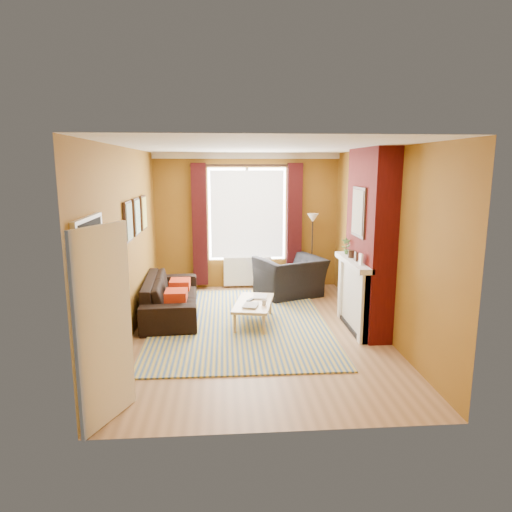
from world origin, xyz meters
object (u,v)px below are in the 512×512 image
object	(u,v)px
sofa	(171,296)
floor_lamp	(313,230)
wicker_stool	(275,283)
armchair	(290,277)
coffee_table	(254,304)

from	to	relation	value
sofa	floor_lamp	distance (m)	3.23
wicker_stool	armchair	bearing A→B (deg)	-37.79
sofa	coffee_table	bearing A→B (deg)	-116.64
coffee_table	floor_lamp	xyz separation A→B (m)	(1.35, 2.05, 0.92)
armchair	wicker_stool	xyz separation A→B (m)	(-0.27, 0.21, -0.16)
sofa	armchair	distance (m)	2.43
coffee_table	wicker_stool	world-z (taller)	wicker_stool
wicker_stool	floor_lamp	distance (m)	1.32
sofa	floor_lamp	xyz separation A→B (m)	(2.74, 1.44, 0.92)
armchair	floor_lamp	size ratio (longest dim) A/B	0.75
wicker_stool	sofa	bearing A→B (deg)	-148.57
coffee_table	floor_lamp	world-z (taller)	floor_lamp
coffee_table	wicker_stool	bearing A→B (deg)	84.36
sofa	wicker_stool	size ratio (longest dim) A/B	5.01
coffee_table	wicker_stool	xyz separation A→B (m)	(0.56, 1.79, -0.11)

